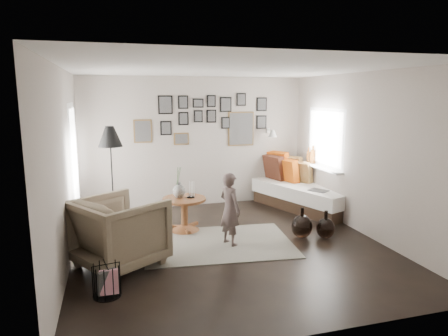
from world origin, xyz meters
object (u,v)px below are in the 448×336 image
object	(u,v)px
pedestal_table	(184,216)
vase	(179,189)
floor_lamp	(110,140)
demijohn_small	(325,228)
child	(230,209)
demijohn_large	(302,226)
daybed	(302,191)
magazine_basket	(107,280)
armchair	(120,232)

from	to	relation	value
pedestal_table	vase	distance (m)	0.47
vase	floor_lamp	xyz separation A→B (m)	(-1.05, 0.60, 0.77)
floor_lamp	demijohn_small	size ratio (longest dim) A/B	3.82
demijohn_small	child	size ratio (longest dim) A/B	0.41
pedestal_table	demijohn_large	bearing A→B (deg)	-26.22
demijohn_large	demijohn_small	size ratio (longest dim) A/B	1.10
demijohn_large	daybed	bearing A→B (deg)	63.24
pedestal_table	demijohn_large	distance (m)	1.92
magazine_basket	demijohn_small	bearing A→B (deg)	16.36
magazine_basket	demijohn_large	distance (m)	3.16
daybed	pedestal_table	bearing A→B (deg)	176.34
pedestal_table	demijohn_large	size ratio (longest dim) A/B	1.45
demijohn_large	demijohn_small	xyz separation A→B (m)	(0.35, -0.12, -0.02)
floor_lamp	armchair	bearing A→B (deg)	-87.88
pedestal_table	child	distance (m)	1.02
demijohn_large	vase	bearing A→B (deg)	154.28
pedestal_table	magazine_basket	distance (m)	2.30
demijohn_small	magazine_basket	bearing A→B (deg)	-163.64
daybed	demijohn_large	size ratio (longest dim) A/B	4.72
daybed	demijohn_large	distance (m)	1.81
magazine_basket	child	size ratio (longest dim) A/B	0.34
floor_lamp	demijohn_large	world-z (taller)	floor_lamp
pedestal_table	demijohn_small	xyz separation A→B (m)	(2.07, -0.97, -0.09)
floor_lamp	magazine_basket	xyz separation A→B (m)	(-0.11, -2.56, -1.30)
pedestal_table	daybed	distance (m)	2.65
vase	demijohn_large	bearing A→B (deg)	-25.72
pedestal_table	floor_lamp	distance (m)	1.78
daybed	floor_lamp	bearing A→B (deg)	161.83
demijohn_large	demijohn_small	distance (m)	0.37
vase	floor_lamp	world-z (taller)	floor_lamp
pedestal_table	demijohn_small	size ratio (longest dim) A/B	1.59
vase	pedestal_table	bearing A→B (deg)	-14.04
child	armchair	bearing A→B (deg)	77.76
vase	magazine_basket	xyz separation A→B (m)	(-1.16, -1.96, -0.54)
child	magazine_basket	bearing A→B (deg)	98.62
armchair	demijohn_small	distance (m)	3.16
vase	magazine_basket	size ratio (longest dim) A/B	1.37
armchair	demijohn_small	bearing A→B (deg)	-120.19
demijohn_small	pedestal_table	bearing A→B (deg)	154.95
demijohn_small	child	xyz separation A→B (m)	(-1.53, 0.16, 0.38)
floor_lamp	magazine_basket	world-z (taller)	floor_lamp
daybed	armchair	distance (m)	4.07
daybed	floor_lamp	xyz separation A→B (m)	(-3.67, -0.14, 1.15)
magazine_basket	child	distance (m)	2.15
child	floor_lamp	bearing A→B (deg)	25.79
pedestal_table	child	xyz separation A→B (m)	(0.55, -0.81, 0.29)
floor_lamp	demijohn_large	distance (m)	3.46
floor_lamp	child	xyz separation A→B (m)	(1.68, -1.43, -0.93)
armchair	demijohn_large	bearing A→B (deg)	-117.35
magazine_basket	daybed	bearing A→B (deg)	35.62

